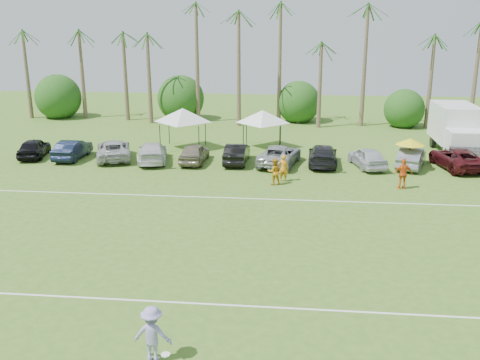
# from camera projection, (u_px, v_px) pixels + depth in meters

# --- Properties ---
(ground) EXTENTS (120.00, 120.00, 0.00)m
(ground) POSITION_uv_depth(u_px,v_px,m) (116.00, 331.00, 17.42)
(ground) COLOR #41671F
(ground) RESTS_ON ground
(field_lines) EXTENTS (80.00, 12.10, 0.01)m
(field_lines) POSITION_uv_depth(u_px,v_px,m) (171.00, 237.00, 25.05)
(field_lines) COLOR white
(field_lines) RESTS_ON ground
(palm_tree_0) EXTENTS (2.40, 2.40, 8.90)m
(palm_tree_0) POSITION_uv_depth(u_px,v_px,m) (21.00, 45.00, 53.68)
(palm_tree_0) COLOR brown
(palm_tree_0) RESTS_ON ground
(palm_tree_1) EXTENTS (2.40, 2.40, 9.90)m
(palm_tree_1) POSITION_uv_depth(u_px,v_px,m) (68.00, 36.00, 52.95)
(palm_tree_1) COLOR brown
(palm_tree_1) RESTS_ON ground
(palm_tree_2) EXTENTS (2.40, 2.40, 10.90)m
(palm_tree_2) POSITION_uv_depth(u_px,v_px,m) (116.00, 27.00, 52.22)
(palm_tree_2) COLOR brown
(palm_tree_2) RESTS_ON ground
(palm_tree_3) EXTENTS (2.40, 2.40, 11.90)m
(palm_tree_3) POSITION_uv_depth(u_px,v_px,m) (156.00, 18.00, 51.59)
(palm_tree_3) COLOR brown
(palm_tree_3) RESTS_ON ground
(palm_tree_4) EXTENTS (2.40, 2.40, 8.90)m
(palm_tree_4) POSITION_uv_depth(u_px,v_px,m) (197.00, 45.00, 51.93)
(palm_tree_4) COLOR brown
(palm_tree_4) RESTS_ON ground
(palm_tree_5) EXTENTS (2.40, 2.40, 9.90)m
(palm_tree_5) POSITION_uv_depth(u_px,v_px,m) (238.00, 36.00, 51.30)
(palm_tree_5) COLOR brown
(palm_tree_5) RESTS_ON ground
(palm_tree_6) EXTENTS (2.40, 2.40, 10.90)m
(palm_tree_6) POSITION_uv_depth(u_px,v_px,m) (280.00, 27.00, 50.66)
(palm_tree_6) COLOR brown
(palm_tree_6) RESTS_ON ground
(palm_tree_7) EXTENTS (2.40, 2.40, 11.90)m
(palm_tree_7) POSITION_uv_depth(u_px,v_px,m) (323.00, 18.00, 50.03)
(palm_tree_7) COLOR brown
(palm_tree_7) RESTS_ON ground
(palm_tree_8) EXTENTS (2.40, 2.40, 8.90)m
(palm_tree_8) POSITION_uv_depth(u_px,v_px,m) (375.00, 46.00, 50.28)
(palm_tree_8) COLOR brown
(palm_tree_8) RESTS_ON ground
(palm_tree_9) EXTENTS (2.40, 2.40, 9.90)m
(palm_tree_9) POSITION_uv_depth(u_px,v_px,m) (431.00, 37.00, 49.55)
(palm_tree_9) COLOR brown
(palm_tree_9) RESTS_ON ground
(bush_tree_0) EXTENTS (4.00, 4.00, 4.00)m
(bush_tree_0) POSITION_uv_depth(u_px,v_px,m) (59.00, 100.00, 55.96)
(bush_tree_0) COLOR brown
(bush_tree_0) RESTS_ON ground
(bush_tree_1) EXTENTS (4.00, 4.00, 4.00)m
(bush_tree_1) POSITION_uv_depth(u_px,v_px,m) (181.00, 102.00, 54.69)
(bush_tree_1) COLOR brown
(bush_tree_1) RESTS_ON ground
(bush_tree_2) EXTENTS (4.00, 4.00, 4.00)m
(bush_tree_2) POSITION_uv_depth(u_px,v_px,m) (299.00, 104.00, 53.53)
(bush_tree_2) COLOR brown
(bush_tree_2) RESTS_ON ground
(bush_tree_3) EXTENTS (4.00, 4.00, 4.00)m
(bush_tree_3) POSITION_uv_depth(u_px,v_px,m) (401.00, 105.00, 52.56)
(bush_tree_3) COLOR brown
(bush_tree_3) RESTS_ON ground
(sideline_player_a) EXTENTS (0.65, 0.45, 1.72)m
(sideline_player_a) POSITION_uv_depth(u_px,v_px,m) (283.00, 168.00, 33.56)
(sideline_player_a) COLOR orange
(sideline_player_a) RESTS_ON ground
(sideline_player_b) EXTENTS (0.97, 0.86, 1.67)m
(sideline_player_b) POSITION_uv_depth(u_px,v_px,m) (274.00, 172.00, 32.88)
(sideline_player_b) COLOR orange
(sideline_player_b) RESTS_ON ground
(sideline_player_c) EXTENTS (1.15, 0.58, 1.88)m
(sideline_player_c) POSITION_uv_depth(u_px,v_px,m) (403.00, 174.00, 32.01)
(sideline_player_c) COLOR #E05D18
(sideline_player_c) RESTS_ON ground
(box_truck) EXTENTS (2.86, 7.14, 3.66)m
(box_truck) POSITION_uv_depth(u_px,v_px,m) (457.00, 129.00, 40.20)
(box_truck) COLOR silver
(box_truck) RESTS_ON ground
(canopy_tent_left) EXTENTS (4.64, 4.64, 3.76)m
(canopy_tent_left) POSITION_uv_depth(u_px,v_px,m) (183.00, 108.00, 41.62)
(canopy_tent_left) COLOR black
(canopy_tent_left) RESTS_ON ground
(canopy_tent_right) EXTENTS (4.34, 4.34, 3.52)m
(canopy_tent_right) POSITION_uv_depth(u_px,v_px,m) (263.00, 110.00, 41.97)
(canopy_tent_right) COLOR black
(canopy_tent_right) RESTS_ON ground
(market_umbrella) EXTENTS (1.96, 1.96, 2.18)m
(market_umbrella) POSITION_uv_depth(u_px,v_px,m) (410.00, 142.00, 35.87)
(market_umbrella) COLOR black
(market_umbrella) RESTS_ON ground
(frisbee_player) EXTENTS (1.18, 0.80, 1.76)m
(frisbee_player) POSITION_uv_depth(u_px,v_px,m) (152.00, 334.00, 15.66)
(frisbee_player) COLOR #938BC5
(frisbee_player) RESTS_ON ground
(parked_car_0) EXTENTS (2.40, 4.38, 1.41)m
(parked_car_0) POSITION_uv_depth(u_px,v_px,m) (34.00, 148.00, 39.64)
(parked_car_0) COLOR black
(parked_car_0) RESTS_ON ground
(parked_car_1) EXTENTS (1.51, 4.29, 1.41)m
(parked_car_1) POSITION_uv_depth(u_px,v_px,m) (72.00, 149.00, 39.18)
(parked_car_1) COLOR black
(parked_car_1) RESTS_ON ground
(parked_car_2) EXTENTS (3.85, 5.57, 1.41)m
(parked_car_2) POSITION_uv_depth(u_px,v_px,m) (114.00, 150.00, 39.08)
(parked_car_2) COLOR #ACACAC
(parked_car_2) RESTS_ON ground
(parked_car_3) EXTENTS (2.96, 5.18, 1.41)m
(parked_car_3) POSITION_uv_depth(u_px,v_px,m) (152.00, 152.00, 38.33)
(parked_car_3) COLOR silver
(parked_car_3) RESTS_ON ground
(parked_car_4) EXTENTS (1.77, 4.19, 1.41)m
(parked_car_4) POSITION_uv_depth(u_px,v_px,m) (194.00, 153.00, 38.08)
(parked_car_4) COLOR gray
(parked_car_4) RESTS_ON ground
(parked_car_5) EXTENTS (1.55, 4.31, 1.41)m
(parked_car_5) POSITION_uv_depth(u_px,v_px,m) (237.00, 153.00, 38.00)
(parked_car_5) COLOR black
(parked_car_5) RESTS_ON ground
(parked_car_6) EXTENTS (3.31, 5.45, 1.41)m
(parked_car_6) POSITION_uv_depth(u_px,v_px,m) (279.00, 155.00, 37.52)
(parked_car_6) COLOR #989A9E
(parked_car_6) RESTS_ON ground
(parked_car_7) EXTENTS (2.19, 4.95, 1.41)m
(parked_car_7) POSITION_uv_depth(u_px,v_px,m) (323.00, 155.00, 37.54)
(parked_car_7) COLOR black
(parked_car_7) RESTS_ON ground
(parked_car_8) EXTENTS (2.60, 4.42, 1.41)m
(parked_car_8) POSITION_uv_depth(u_px,v_px,m) (367.00, 157.00, 36.87)
(parked_car_8) COLOR silver
(parked_car_8) RESTS_ON ground
(parked_car_9) EXTENTS (2.83, 4.54, 1.41)m
(parked_car_9) POSITION_uv_depth(u_px,v_px,m) (411.00, 157.00, 36.87)
(parked_car_9) COLOR gray
(parked_car_9) RESTS_ON ground
(parked_car_10) EXTENTS (3.24, 5.43, 1.41)m
(parked_car_10) POSITION_uv_depth(u_px,v_px,m) (457.00, 158.00, 36.58)
(parked_car_10) COLOR #440F13
(parked_car_10) RESTS_ON ground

